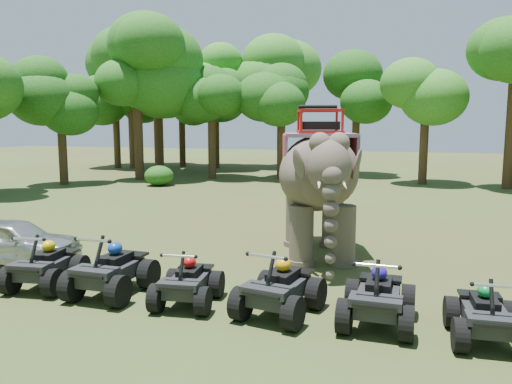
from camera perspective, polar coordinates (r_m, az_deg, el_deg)
ground at (r=12.09m, az=-1.73°, el=-9.71°), size 110.00×110.00×0.00m
elephant at (r=13.78m, az=7.20°, el=1.20°), size 3.46×5.32×4.13m
parked_car at (r=14.59m, az=-26.15°, el=-5.02°), size 3.73×2.13×1.20m
atv_0 at (r=12.17m, az=-22.94°, el=-7.10°), size 1.47×1.87×1.28m
atv_1 at (r=11.17m, az=-16.21°, el=-7.84°), size 1.36×1.87×1.38m
atv_2 at (r=10.30m, az=-7.83°, el=-9.49°), size 1.36×1.73×1.19m
atv_3 at (r=9.69m, az=2.73°, el=-10.10°), size 1.60×1.99×1.33m
atv_4 at (r=9.47m, az=13.79°, el=-10.83°), size 1.31×1.79×1.31m
atv_5 at (r=9.40m, az=24.80°, el=-11.92°), size 1.27×1.67×1.18m
tree_0 at (r=35.17m, az=11.36°, el=7.75°), size 5.11×5.11×7.30m
tree_1 at (r=31.49m, az=18.71°, el=6.99°), size 4.73×4.73×6.75m
tree_2 at (r=31.02m, az=27.19°, el=7.86°), size 5.74×5.74×8.19m
tree_23 at (r=31.80m, az=-21.34°, el=6.75°), size 4.63×4.63×6.62m
tree_24 at (r=33.13m, az=-13.39°, el=9.46°), size 6.54×6.54×9.35m
tree_25 at (r=32.90m, az=-5.09°, el=7.29°), size 4.64×4.64×6.63m
tree_26 at (r=32.54m, az=2.87°, el=7.39°), size 4.71×4.71×6.73m
tree_28 at (r=42.79m, az=-8.46°, el=7.92°), size 5.21×5.21×7.45m
tree_29 at (r=37.77m, az=-5.05°, el=8.20°), size 5.41×5.41×7.73m
tree_30 at (r=41.82m, az=-14.04°, el=9.79°), size 7.27×7.27×10.39m
tree_32 at (r=41.44m, az=2.98°, el=9.73°), size 6.96×6.96×9.95m
tree_33 at (r=45.01m, az=-10.91°, el=7.77°), size 5.11×5.11×7.31m
tree_35 at (r=42.30m, az=-15.69°, el=7.90°), size 5.40×5.40×7.72m
tree_36 at (r=35.76m, az=-11.20°, el=8.67°), size 5.91×5.91×8.45m
tree_37 at (r=40.94m, az=-4.64°, el=9.03°), size 6.26×6.26×8.95m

